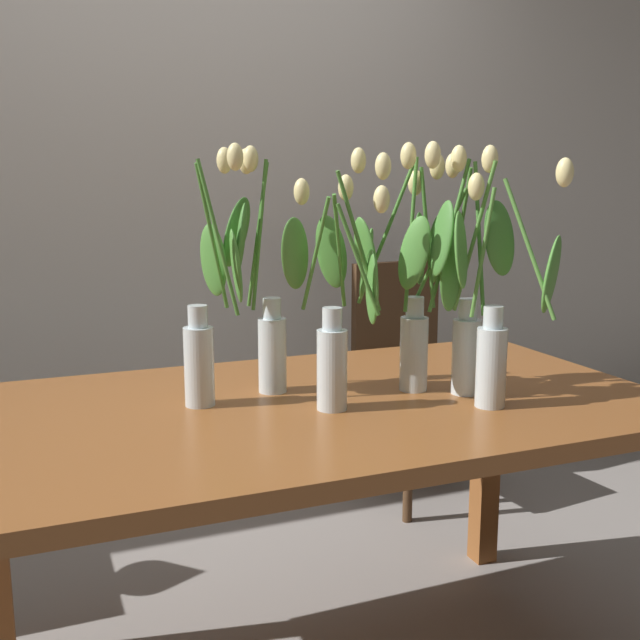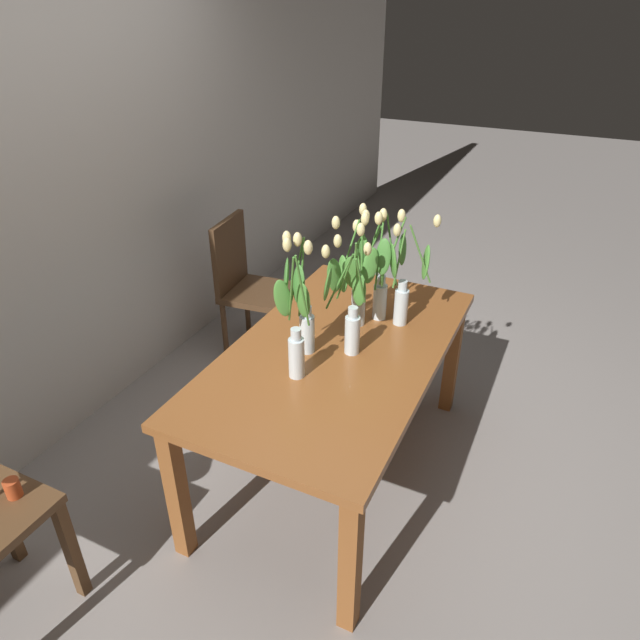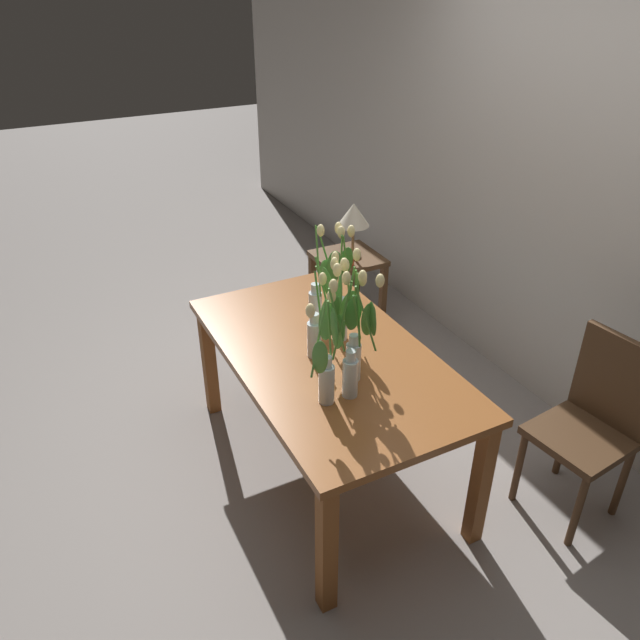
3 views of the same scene
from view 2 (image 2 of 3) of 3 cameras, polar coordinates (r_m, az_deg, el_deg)
name	(u,v)px [view 2 (image 2 of 3)]	position (r m, az deg, el deg)	size (l,w,h in m)	color
ground_plane	(335,467)	(3.05, 1.52, -14.60)	(18.00, 18.00, 0.00)	gray
room_wall_rear	(64,175)	(3.20, -24.40, 13.13)	(9.00, 0.10, 2.70)	beige
dining_table	(337,365)	(2.63, 1.70, -4.53)	(1.60, 0.90, 0.74)	brown
tulip_vase_0	(302,314)	(2.45, -1.78, 0.63)	(0.16, 0.13, 0.58)	silver
tulip_vase_1	(296,334)	(2.33, -2.46, -1.43)	(0.15, 0.17, 0.58)	silver
tulip_vase_2	(358,285)	(2.66, 3.85, 3.55)	(0.25, 0.20, 0.59)	silver
tulip_vase_3	(401,285)	(2.70, 8.20, 3.53)	(0.24, 0.25, 0.58)	silver
tulip_vase_4	(378,274)	(2.70, 5.89, 4.62)	(0.20, 0.24, 0.59)	silver
tulip_vase_5	(349,304)	(2.48, 2.90, 1.66)	(0.25, 0.18, 0.56)	silver
dining_chair	(246,281)	(3.71, -7.50, 3.95)	(0.44, 0.44, 0.93)	#4C331E
pillar_candle	(13,488)	(2.41, -28.54, -14.67)	(0.06, 0.06, 0.07)	#CC4C23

